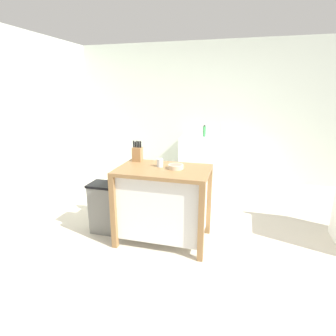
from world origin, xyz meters
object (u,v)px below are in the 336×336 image
(kitchen_island, at_px, (163,201))
(bowl_stoneware_deep, at_px, (176,167))
(knife_block, at_px, (137,154))
(sink_faucet, at_px, (221,130))
(bottle_hand_soap, at_px, (204,131))
(trash_bin, at_px, (106,207))
(drinking_cup, at_px, (160,163))

(kitchen_island, relative_size, bowl_stoneware_deep, 6.10)
(knife_block, bearing_deg, sink_faucet, 69.43)
(knife_block, relative_size, bottle_hand_soap, 1.17)
(kitchen_island, bearing_deg, trash_bin, 178.84)
(kitchen_island, height_order, bottle_hand_soap, bottle_hand_soap)
(kitchen_island, relative_size, trash_bin, 1.63)
(bowl_stoneware_deep, bearing_deg, trash_bin, -179.46)
(kitchen_island, height_order, drinking_cup, drinking_cup)
(knife_block, bearing_deg, kitchen_island, -30.24)
(kitchen_island, xyz_separation_m, drinking_cup, (-0.06, 0.06, 0.43))
(drinking_cup, bearing_deg, kitchen_island, -46.00)
(drinking_cup, bearing_deg, knife_block, 153.04)
(bottle_hand_soap, bearing_deg, kitchen_island, -93.40)
(drinking_cup, height_order, bottle_hand_soap, bottle_hand_soap)
(drinking_cup, bearing_deg, sink_faucet, 78.43)
(bowl_stoneware_deep, bearing_deg, bottle_hand_soap, 90.07)
(kitchen_island, distance_m, trash_bin, 0.77)
(kitchen_island, xyz_separation_m, trash_bin, (-0.75, 0.02, -0.18))
(bowl_stoneware_deep, bearing_deg, sink_faucet, 83.10)
(drinking_cup, xyz_separation_m, sink_faucet, (0.48, 2.36, 0.07))
(bowl_stoneware_deep, xyz_separation_m, trash_bin, (-0.89, -0.01, -0.59))
(kitchen_island, bearing_deg, bowl_stoneware_deep, 9.70)
(trash_bin, bearing_deg, drinking_cup, 3.47)
(bowl_stoneware_deep, relative_size, trash_bin, 0.27)
(knife_block, xyz_separation_m, sink_faucet, (0.82, 2.19, 0.02))
(knife_block, relative_size, bowl_stoneware_deep, 1.49)
(sink_faucet, distance_m, bottle_hand_soap, 0.32)
(bowl_stoneware_deep, height_order, trash_bin, bowl_stoneware_deep)
(bowl_stoneware_deep, xyz_separation_m, sink_faucet, (0.29, 2.39, 0.09))
(drinking_cup, distance_m, trash_bin, 0.93)
(bowl_stoneware_deep, xyz_separation_m, drinking_cup, (-0.19, 0.03, 0.02))
(trash_bin, height_order, bottle_hand_soap, bottle_hand_soap)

